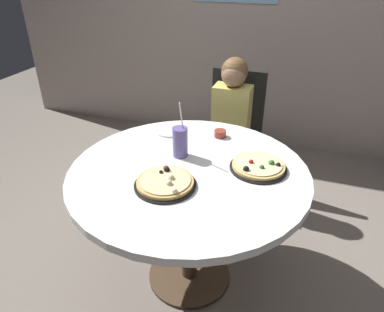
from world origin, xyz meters
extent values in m
plane|color=slate|center=(0.00, 0.00, 0.00)|extent=(8.00, 8.00, 0.00)
cylinder|color=white|center=(0.00, 0.00, 0.73)|extent=(1.19, 1.19, 0.04)
cylinder|color=#4C3826|center=(0.00, 0.00, 0.36)|extent=(0.09, 0.09, 0.69)
cylinder|color=#4C3826|center=(0.00, 0.00, 0.01)|extent=(0.48, 0.48, 0.02)
cube|color=black|center=(0.00, 0.93, 0.43)|extent=(0.40, 0.40, 0.04)
cube|color=black|center=(0.00, 1.11, 0.69)|extent=(0.40, 0.04, 0.52)
cylinder|color=black|center=(-0.17, 0.75, 0.21)|extent=(0.04, 0.04, 0.41)
cylinder|color=black|center=(0.17, 0.76, 0.21)|extent=(0.04, 0.04, 0.41)
cylinder|color=black|center=(-0.17, 1.09, 0.21)|extent=(0.04, 0.04, 0.41)
cylinder|color=black|center=(0.17, 1.10, 0.21)|extent=(0.04, 0.04, 0.41)
cube|color=#3F4766|center=(0.00, 0.77, 0.23)|extent=(0.24, 0.32, 0.45)
cube|color=#D8CC66|center=(0.00, 0.91, 0.67)|extent=(0.26, 0.16, 0.44)
sphere|color=#997051|center=(0.00, 0.91, 0.97)|extent=(0.17, 0.17, 0.17)
sphere|color=brown|center=(0.00, 0.93, 0.99)|extent=(0.18, 0.18, 0.18)
cylinder|color=black|center=(-0.05, -0.17, 0.76)|extent=(0.29, 0.29, 0.01)
cylinder|color=tan|center=(-0.05, -0.17, 0.77)|extent=(0.26, 0.26, 0.02)
cylinder|color=beige|center=(-0.05, -0.17, 0.78)|extent=(0.24, 0.24, 0.01)
sphere|color=#B2231E|center=(-0.09, -0.08, 0.79)|extent=(0.03, 0.03, 0.03)
sphere|color=black|center=(-0.09, -0.12, 0.79)|extent=(0.02, 0.02, 0.02)
sphere|color=black|center=(-0.08, -0.10, 0.79)|extent=(0.03, 0.03, 0.03)
sphere|color=beige|center=(-0.02, -0.20, 0.79)|extent=(0.03, 0.03, 0.03)
sphere|color=beige|center=(0.02, -0.24, 0.79)|extent=(0.03, 0.03, 0.03)
sphere|color=beige|center=(-0.03, -0.15, 0.79)|extent=(0.03, 0.03, 0.03)
cylinder|color=black|center=(0.32, 0.12, 0.76)|extent=(0.28, 0.28, 0.01)
cylinder|color=#D8B266|center=(0.32, 0.12, 0.77)|extent=(0.26, 0.26, 0.02)
cylinder|color=beige|center=(0.32, 0.12, 0.78)|extent=(0.23, 0.23, 0.01)
sphere|color=#B2231E|center=(0.29, 0.11, 0.79)|extent=(0.02, 0.02, 0.02)
sphere|color=black|center=(0.42, 0.13, 0.79)|extent=(0.02, 0.02, 0.02)
sphere|color=#387F33|center=(0.35, 0.08, 0.79)|extent=(0.02, 0.02, 0.02)
sphere|color=black|center=(0.28, 0.03, 0.79)|extent=(0.03, 0.03, 0.03)
sphere|color=#387F33|center=(0.38, 0.13, 0.79)|extent=(0.03, 0.03, 0.03)
cylinder|color=#6659A5|center=(-0.09, 0.12, 0.83)|extent=(0.08, 0.08, 0.16)
cylinder|color=white|center=(-0.08, 0.12, 0.95)|extent=(0.02, 0.05, 0.22)
cylinder|color=brown|center=(0.05, 0.40, 0.77)|extent=(0.07, 0.07, 0.04)
cylinder|color=white|center=(-0.25, 0.37, 0.76)|extent=(0.18, 0.18, 0.01)
camera|label=1|loc=(0.51, -1.40, 1.68)|focal=33.13mm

